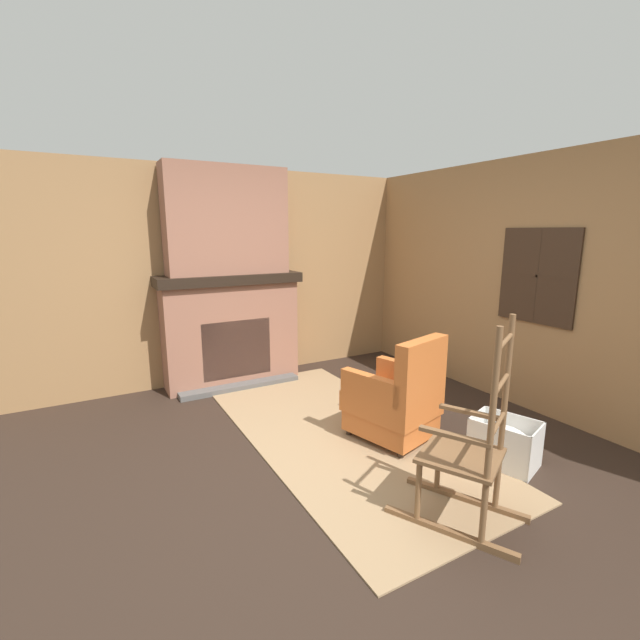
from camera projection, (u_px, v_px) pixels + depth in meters
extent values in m
plane|color=#2D2119|center=(322.00, 466.00, 3.29)|extent=(14.00, 14.00, 0.00)
cube|color=#9E7247|center=(223.00, 276.00, 5.08)|extent=(0.06, 5.34, 2.50)
cube|color=#9E7247|center=(535.00, 286.00, 4.18)|extent=(5.34, 0.06, 2.50)
cube|color=#382619|center=(537.00, 276.00, 4.11)|extent=(0.79, 0.02, 0.91)
cube|color=silver|center=(538.00, 276.00, 4.11)|extent=(0.75, 0.01, 0.87)
cube|color=#382619|center=(537.00, 276.00, 4.10)|extent=(0.02, 0.02, 0.87)
cube|color=#382619|center=(537.00, 276.00, 4.10)|extent=(0.75, 0.02, 0.02)
cube|color=#93604C|center=(232.00, 334.00, 5.02)|extent=(0.40, 1.54, 1.19)
cube|color=black|center=(236.00, 348.00, 4.92)|extent=(0.08, 0.80, 0.66)
cube|color=#565451|center=(241.00, 386.00, 4.90)|extent=(0.16, 1.38, 0.06)
cube|color=black|center=(229.00, 279.00, 4.89)|extent=(0.50, 1.64, 0.11)
cube|color=#93604C|center=(227.00, 221.00, 4.76)|extent=(0.35, 1.35, 1.18)
cube|color=#997A56|center=(337.00, 431.00, 3.85)|extent=(3.25, 1.51, 0.01)
cube|color=#C6662D|center=(391.00, 418.00, 3.72)|extent=(0.77, 0.71, 0.24)
cube|color=#C6662D|center=(391.00, 402.00, 3.69)|extent=(0.82, 0.74, 0.18)
cube|color=#C6662D|center=(421.00, 371.00, 3.42)|extent=(0.27, 0.59, 0.52)
cube|color=#C6662D|center=(372.00, 388.00, 3.50)|extent=(0.62, 0.25, 0.20)
cube|color=#C6662D|center=(406.00, 374.00, 3.84)|extent=(0.62, 0.25, 0.20)
cylinder|color=#332319|center=(349.00, 432.00, 3.78)|extent=(0.06, 0.06, 0.06)
cylinder|color=#332319|center=(381.00, 417.00, 4.10)|extent=(0.06, 0.06, 0.06)
cylinder|color=#332319|center=(401.00, 455.00, 3.40)|extent=(0.06, 0.06, 0.06)
cylinder|color=#332319|center=(432.00, 436.00, 3.72)|extent=(0.06, 0.06, 0.06)
cube|color=brown|center=(448.00, 532.00, 2.54)|extent=(0.73, 0.41, 0.04)
cube|color=brown|center=(465.00, 499.00, 2.85)|extent=(0.73, 0.41, 0.04)
cylinder|color=brown|center=(418.00, 490.00, 2.60)|extent=(0.05, 0.05, 0.38)
cylinder|color=brown|center=(438.00, 462.00, 2.91)|extent=(0.05, 0.05, 0.38)
cylinder|color=brown|center=(484.00, 512.00, 2.40)|extent=(0.05, 0.05, 0.38)
cylinder|color=brown|center=(497.00, 479.00, 2.71)|extent=(0.05, 0.05, 0.38)
cube|color=brown|center=(461.00, 455.00, 2.61)|extent=(0.61, 0.61, 0.02)
cylinder|color=brown|center=(493.00, 407.00, 2.27)|extent=(0.05, 0.05, 0.88)
cylinder|color=brown|center=(506.00, 386.00, 2.58)|extent=(0.05, 0.05, 0.88)
cylinder|color=brown|center=(497.00, 424.00, 2.46)|extent=(0.20, 0.34, 0.03)
cylinder|color=brown|center=(501.00, 384.00, 2.41)|extent=(0.20, 0.34, 0.03)
cylinder|color=brown|center=(505.00, 342.00, 2.36)|extent=(0.20, 0.34, 0.03)
cube|color=brown|center=(454.00, 436.00, 2.41)|extent=(0.38, 0.22, 0.02)
cube|color=brown|center=(471.00, 413.00, 2.73)|extent=(0.38, 0.22, 0.02)
cylinder|color=brown|center=(397.00, 371.00, 5.31)|extent=(0.21, 0.37, 0.15)
cylinder|color=brown|center=(407.00, 374.00, 5.20)|extent=(0.21, 0.37, 0.15)
cylinder|color=brown|center=(417.00, 377.00, 5.08)|extent=(0.21, 0.37, 0.15)
cube|color=white|center=(503.00, 462.00, 3.33)|extent=(0.55, 0.47, 0.01)
cube|color=white|center=(536.00, 452.00, 3.15)|extent=(0.12, 0.32, 0.36)
cube|color=white|center=(476.00, 433.00, 3.45)|extent=(0.12, 0.32, 0.36)
cube|color=white|center=(512.00, 435.00, 3.42)|extent=(0.45, 0.16, 0.36)
cube|color=white|center=(497.00, 450.00, 3.18)|extent=(0.45, 0.16, 0.36)
ellipsoid|color=white|center=(505.00, 440.00, 3.30)|extent=(0.44, 0.37, 0.22)
ellipsoid|color=#B24C42|center=(186.00, 271.00, 4.68)|extent=(0.11, 0.11, 0.10)
cylinder|color=white|center=(185.00, 258.00, 4.65)|extent=(0.06, 0.06, 0.18)
cube|color=black|center=(274.00, 265.00, 5.17)|extent=(0.17, 0.22, 0.15)
cube|color=silver|center=(277.00, 265.00, 5.10)|extent=(0.01, 0.04, 0.02)
cylinder|color=#336093|center=(233.00, 263.00, 4.94)|extent=(0.06, 0.24, 0.23)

